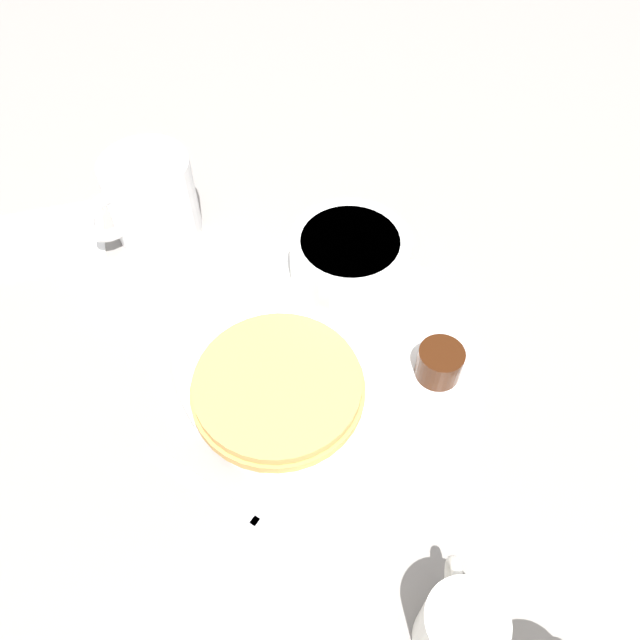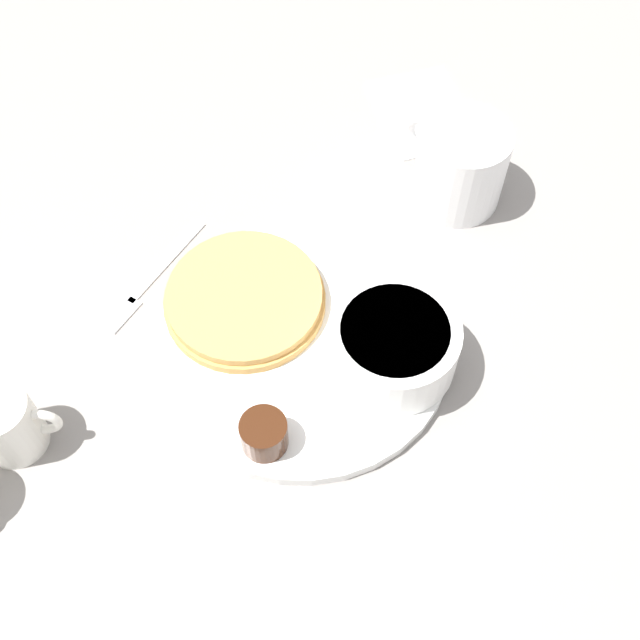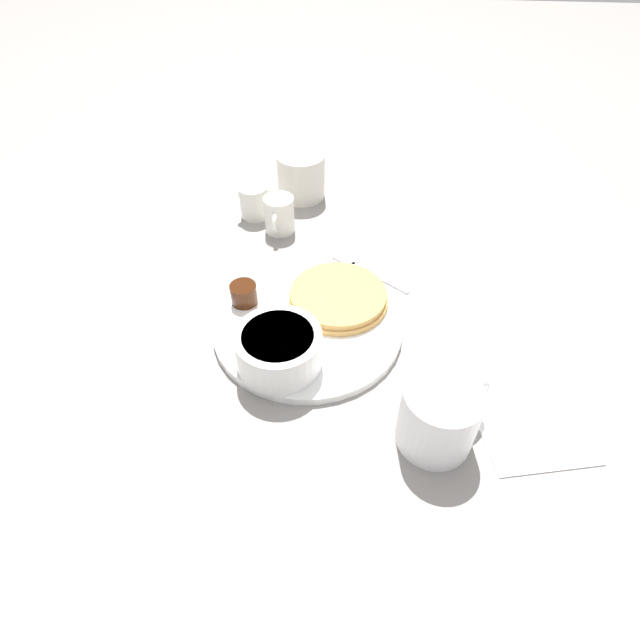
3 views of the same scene
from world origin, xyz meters
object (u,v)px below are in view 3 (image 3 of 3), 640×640
Objects in this scene: creamer_pitcher_far at (254,201)px; second_mug at (301,175)px; fork at (362,268)px; creamer_pitcher_near at (279,214)px; bowl at (279,348)px; coffee_mug at (440,416)px; plate at (308,326)px.

second_mug is (0.07, 0.08, 0.01)m from creamer_pitcher_far.
creamer_pitcher_far is 0.24m from fork.
creamer_pitcher_far is (-0.05, 0.04, -0.00)m from creamer_pitcher_near.
bowl is 1.56× the size of creamer_pitcher_far.
coffee_mug is 1.36× the size of creamer_pitcher_near.
creamer_pitcher_near is at bearing 107.54° from plate.
creamer_pitcher_far is at bearing 145.27° from fork.
plate is 2.40× the size of bowl.
coffee_mug reaches higher than fork.
creamer_pitcher_near is at bearing -100.71° from second_mug.
creamer_pitcher_far is at bearing 114.31° from plate.
second_mug is (-0.05, 0.36, 0.04)m from plate.
coffee_mug reaches higher than second_mug.
fork is (0.20, -0.14, -0.03)m from creamer_pitcher_far.
second_mug reaches higher than creamer_pitcher_far.
creamer_pitcher_near is (-0.05, 0.32, -0.01)m from bowl.
coffee_mug is (0.17, -0.16, 0.04)m from plate.
creamer_pitcher_far is 0.57× the size of fork.
fork is (-0.09, 0.31, -0.04)m from coffee_mug.
coffee_mug is 0.90× the size of second_mug.
plate is at bearing 135.82° from coffee_mug.
creamer_pitcher_far is at bearing 105.56° from bowl.
plate is 3.39× the size of creamer_pitcher_near.
plate is 0.25m from creamer_pitcher_near.
coffee_mug is 1.50× the size of creamer_pitcher_far.
bowl reaches higher than creamer_pitcher_far.
creamer_pitcher_near reaches higher than bowl.
creamer_pitcher_near is 0.66× the size of second_mug.
coffee_mug is at bearing -56.50° from creamer_pitcher_far.
second_mug is (0.02, 0.12, 0.01)m from creamer_pitcher_near.
plate reaches higher than fork.
bowl is at bearing -86.76° from second_mug.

